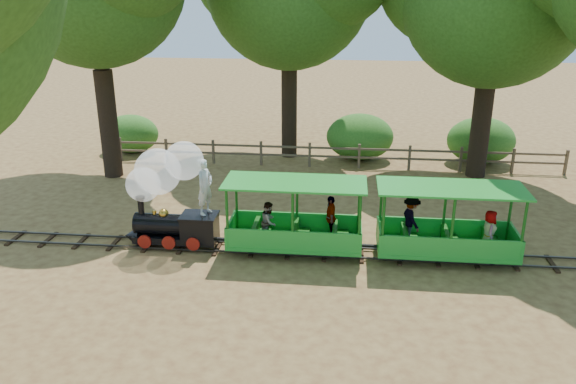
# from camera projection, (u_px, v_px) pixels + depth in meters

# --- Properties ---
(ground) EXTENTS (90.00, 90.00, 0.00)m
(ground) POSITION_uv_depth(u_px,v_px,m) (325.00, 254.00, 15.41)
(ground) COLOR #A38346
(ground) RESTS_ON ground
(track) EXTENTS (22.00, 1.00, 0.10)m
(track) POSITION_uv_depth(u_px,v_px,m) (325.00, 251.00, 15.38)
(track) COLOR #3F3D3A
(track) RESTS_ON ground
(locomotive) EXTENTS (2.69, 1.27, 3.09)m
(locomotive) POSITION_uv_depth(u_px,v_px,m) (167.00, 188.00, 15.33)
(locomotive) COLOR black
(locomotive) RESTS_ON ground
(carriage_front) EXTENTS (3.77, 1.54, 1.96)m
(carriage_front) POSITION_uv_depth(u_px,v_px,m) (296.00, 226.00, 15.22)
(carriage_front) COLOR green
(carriage_front) RESTS_ON track
(carriage_rear) EXTENTS (3.77, 1.57, 1.96)m
(carriage_rear) POSITION_uv_depth(u_px,v_px,m) (443.00, 231.00, 14.86)
(carriage_rear) COLOR green
(carriage_rear) RESTS_ON track
(fence) EXTENTS (18.10, 0.10, 1.00)m
(fence) POSITION_uv_depth(u_px,v_px,m) (334.00, 154.00, 22.69)
(fence) COLOR brown
(fence) RESTS_ON ground
(shrub_west) EXTENTS (2.43, 1.87, 1.68)m
(shrub_west) POSITION_uv_depth(u_px,v_px,m) (131.00, 134.00, 24.73)
(shrub_west) COLOR #2D6B1E
(shrub_west) RESTS_ON ground
(shrub_mid_w) EXTENTS (2.82, 2.17, 1.95)m
(shrub_mid_w) POSITION_uv_depth(u_px,v_px,m) (360.00, 137.00, 23.66)
(shrub_mid_w) COLOR #2D6B1E
(shrub_mid_w) RESTS_ON ground
(shrub_mid_e) EXTENTS (2.27, 1.75, 1.57)m
(shrub_mid_e) POSITION_uv_depth(u_px,v_px,m) (357.00, 141.00, 23.74)
(shrub_mid_e) COLOR #2D6B1E
(shrub_mid_e) RESTS_ON ground
(shrub_east) EXTENTS (2.77, 2.13, 1.92)m
(shrub_east) POSITION_uv_depth(u_px,v_px,m) (481.00, 140.00, 23.16)
(shrub_east) COLOR #2D6B1E
(shrub_east) RESTS_ON ground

